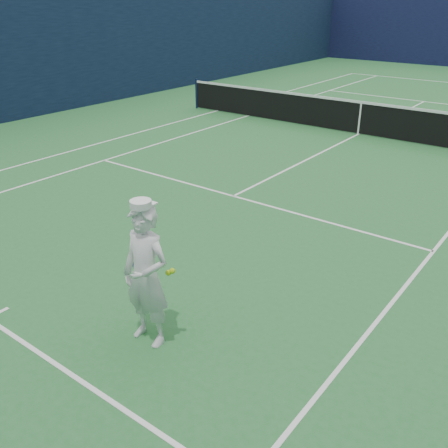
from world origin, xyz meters
name	(u,v)px	position (x,y,z in m)	size (l,w,h in m)	color
ground	(358,135)	(0.00, 0.00, 0.00)	(80.00, 80.00, 0.00)	#286A32
court_markings	(358,134)	(0.00, 0.00, 0.00)	(11.03, 23.83, 0.01)	white
windscreen_fence	(366,66)	(0.00, 0.00, 2.00)	(20.12, 36.12, 4.00)	#0E1233
tennis_net	(360,116)	(0.00, 0.00, 0.55)	(12.88, 0.09, 1.07)	#141E4C
tennis_player	(146,276)	(2.01, -10.88, 0.90)	(0.77, 0.47, 1.85)	white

